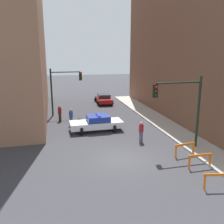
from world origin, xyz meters
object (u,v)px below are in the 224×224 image
(traffic_light_far, at_px, (62,85))
(pedestrian_sidewalk, at_px, (141,131))
(pedestrian_crossing, at_px, (71,117))
(barrier_mid, at_px, (200,158))
(barrier_front, at_px, (219,178))
(pedestrian_corner, at_px, (60,113))
(police_car, at_px, (97,123))
(barrier_back, at_px, (185,147))
(traffic_light_near, at_px, (184,102))
(parked_car_near, at_px, (104,99))

(traffic_light_far, bearing_deg, pedestrian_sidewalk, -60.62)
(pedestrian_crossing, bearing_deg, traffic_light_far, 103.55)
(pedestrian_sidewalk, relative_size, barrier_mid, 1.04)
(barrier_front, height_order, barrier_mid, same)
(barrier_front, distance_m, barrier_mid, 2.47)
(traffic_light_far, distance_m, pedestrian_corner, 3.54)
(police_car, height_order, barrier_mid, police_car)
(pedestrian_sidewalk, bearing_deg, police_car, 106.14)
(pedestrian_corner, relative_size, barrier_back, 1.04)
(pedestrian_corner, bearing_deg, police_car, -177.08)
(traffic_light_near, xyz_separation_m, pedestrian_corner, (-8.42, 9.72, -2.67))
(pedestrian_crossing, relative_size, barrier_back, 1.04)
(pedestrian_sidewalk, height_order, barrier_front, pedestrian_sidewalk)
(barrier_back, bearing_deg, police_car, 125.41)
(pedestrian_sidewalk, bearing_deg, barrier_mid, -91.52)
(pedestrian_corner, height_order, pedestrian_sidewalk, same)
(barrier_front, distance_m, barrier_back, 4.30)
(barrier_front, bearing_deg, pedestrian_crossing, 116.25)
(pedestrian_crossing, distance_m, barrier_back, 11.48)
(traffic_light_near, relative_size, pedestrian_corner, 3.13)
(parked_car_near, xyz_separation_m, barrier_front, (1.45, -22.78, -0.06))
(traffic_light_near, bearing_deg, barrier_back, -108.11)
(traffic_light_near, height_order, traffic_light_far, traffic_light_near)
(barrier_front, xyz_separation_m, barrier_mid, (0.45, 2.43, 0.00))
(pedestrian_corner, height_order, barrier_mid, pedestrian_corner)
(pedestrian_corner, distance_m, barrier_front, 16.95)
(police_car, bearing_deg, traffic_light_far, 22.12)
(police_car, distance_m, barrier_mid, 10.04)
(pedestrian_sidewalk, bearing_deg, parked_car_near, 67.05)
(parked_car_near, bearing_deg, traffic_light_near, -80.01)
(police_car, bearing_deg, barrier_mid, -151.79)
(parked_car_near, bearing_deg, police_car, -102.06)
(traffic_light_far, distance_m, pedestrian_sidewalk, 11.81)
(police_car, relative_size, pedestrian_crossing, 2.85)
(pedestrian_crossing, height_order, pedestrian_corner, same)
(parked_car_near, bearing_deg, traffic_light_far, -135.53)
(police_car, distance_m, pedestrian_sidewalk, 4.66)
(pedestrian_crossing, xyz_separation_m, pedestrian_corner, (-1.00, 1.82, 0.00))
(police_car, height_order, pedestrian_sidewalk, pedestrian_sidewalk)
(traffic_light_near, relative_size, pedestrian_crossing, 3.13)
(pedestrian_sidewalk, distance_m, barrier_mid, 5.51)
(pedestrian_corner, bearing_deg, traffic_light_near, -174.42)
(pedestrian_crossing, height_order, barrier_back, pedestrian_crossing)
(pedestrian_sidewalk, bearing_deg, traffic_light_far, 96.74)
(parked_car_near, distance_m, pedestrian_sidewalk, 15.22)
(barrier_back, bearing_deg, barrier_front, -96.17)
(pedestrian_crossing, relative_size, pedestrian_sidewalk, 1.00)
(police_car, height_order, pedestrian_crossing, pedestrian_crossing)
(pedestrian_corner, xyz_separation_m, barrier_front, (7.58, -15.16, -0.24))
(barrier_mid, xyz_separation_m, barrier_back, (0.01, 1.85, 0.00))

